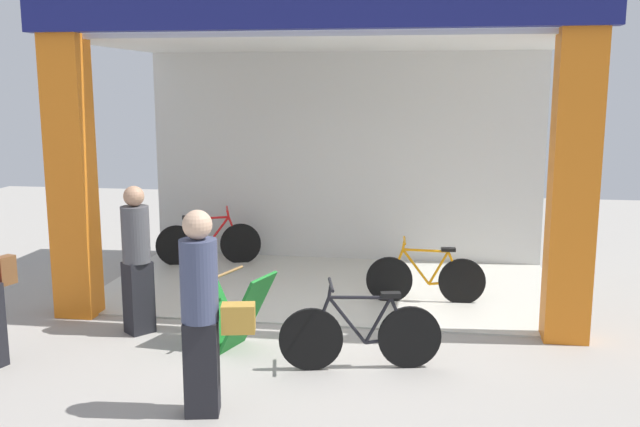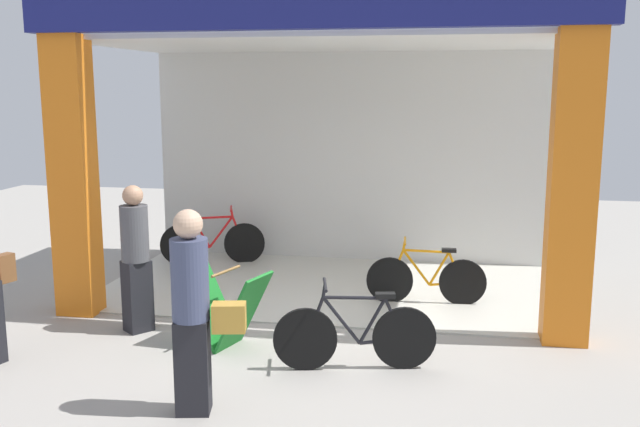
# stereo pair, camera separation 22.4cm
# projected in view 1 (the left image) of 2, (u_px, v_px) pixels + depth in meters

# --- Properties ---
(ground_plane) EXTENTS (19.96, 19.96, 0.00)m
(ground_plane) POSITION_uv_depth(u_px,v_px,m) (309.00, 326.00, 7.90)
(ground_plane) COLOR #9E9991
(ground_plane) RESTS_ON ground
(shop_facade) EXTENTS (6.18, 3.53, 4.00)m
(shop_facade) POSITION_uv_depth(u_px,v_px,m) (330.00, 127.00, 9.15)
(shop_facade) COLOR beige
(shop_facade) RESTS_ON ground
(bicycle_inside_0) EXTENTS (1.47, 0.40, 0.81)m
(bicycle_inside_0) POSITION_uv_depth(u_px,v_px,m) (426.00, 278.00, 8.69)
(bicycle_inside_0) COLOR black
(bicycle_inside_0) RESTS_ON ground
(bicycle_inside_1) EXTENTS (1.52, 0.54, 0.87)m
(bicycle_inside_1) POSITION_uv_depth(u_px,v_px,m) (208.00, 242.00, 10.58)
(bicycle_inside_1) COLOR black
(bicycle_inside_1) RESTS_ON ground
(bicycle_parked_0) EXTENTS (1.53, 0.45, 0.85)m
(bicycle_parked_0) POSITION_uv_depth(u_px,v_px,m) (361.00, 335.00, 6.65)
(bicycle_parked_0) COLOR black
(bicycle_parked_0) RESTS_ON ground
(sandwich_board_sign) EXTENTS (0.96, 0.71, 0.83)m
(sandwich_board_sign) POSITION_uv_depth(u_px,v_px,m) (230.00, 310.00, 7.18)
(sandwich_board_sign) COLOR #197226
(sandwich_board_sign) RESTS_ON ground
(pedestrian_1) EXTENTS (0.63, 0.36, 1.71)m
(pedestrian_1) POSITION_uv_depth(u_px,v_px,m) (203.00, 311.00, 5.64)
(pedestrian_1) COLOR black
(pedestrian_1) RESTS_ON ground
(pedestrian_2) EXTENTS (0.42, 0.42, 1.63)m
(pedestrian_2) POSITION_uv_depth(u_px,v_px,m) (137.00, 259.00, 7.57)
(pedestrian_2) COLOR black
(pedestrian_2) RESTS_ON ground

